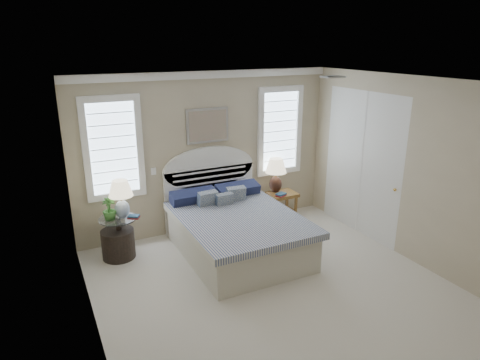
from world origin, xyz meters
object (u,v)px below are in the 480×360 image
nightstand_right (282,200)px  lamp_left (121,195)px  floor_pot (118,244)px  lamp_right (276,171)px  bed (234,228)px  side_table_left (119,233)px

nightstand_right → lamp_left: 2.93m
floor_pot → lamp_left: 0.77m
nightstand_right → lamp_left: lamp_left is taller
lamp_right → floor_pot: bearing=-174.9°
bed → lamp_left: 1.78m
side_table_left → nightstand_right: bearing=1.9°
side_table_left → nightstand_right: size_ratio=1.19×
side_table_left → nightstand_right: side_table_left is taller
nightstand_right → lamp_left: bearing=-178.1°
bed → side_table_left: bed is taller
side_table_left → floor_pot: side_table_left is taller
floor_pot → lamp_right: bearing=5.1°
side_table_left → lamp_left: 0.61m
side_table_left → lamp_left: bearing=2.4°
bed → floor_pot: size_ratio=4.62×
lamp_right → nightstand_right: bearing=-63.0°
side_table_left → floor_pot: (-0.03, -0.03, -0.16)m
side_table_left → lamp_left: lamp_left is taller
floor_pot → lamp_left: lamp_left is taller
lamp_left → lamp_right: lamp_left is taller
side_table_left → lamp_right: size_ratio=1.01×
bed → lamp_right: bearing=33.9°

